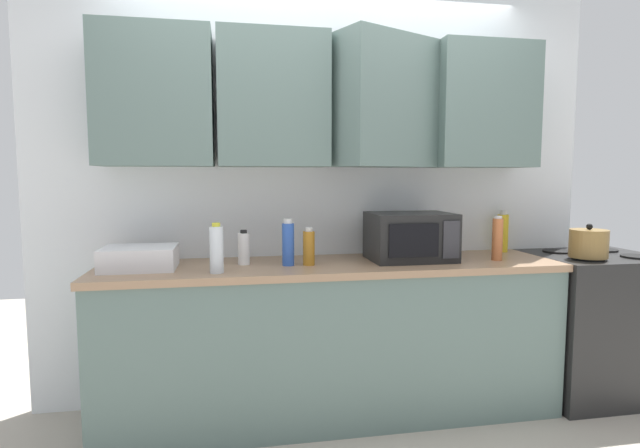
% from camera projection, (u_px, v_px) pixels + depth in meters
% --- Properties ---
extents(wall_back_with_cabinets, '(3.49, 0.56, 2.60)m').
position_uv_depth(wall_back_with_cabinets, '(325.00, 146.00, 2.97)').
color(wall_back_with_cabinets, white).
rests_on(wall_back_with_cabinets, ground_plane).
extents(counter_run, '(2.62, 0.63, 0.90)m').
position_uv_depth(counter_run, '(333.00, 339.00, 2.86)').
color(counter_run, slate).
rests_on(counter_run, ground_plane).
extents(stove_range, '(0.76, 0.64, 0.91)m').
position_uv_depth(stove_range, '(592.00, 324.00, 3.14)').
color(stove_range, black).
rests_on(stove_range, ground_plane).
extents(kettle, '(0.22, 0.22, 0.20)m').
position_uv_depth(kettle, '(589.00, 243.00, 2.92)').
color(kettle, olive).
rests_on(kettle, stove_range).
extents(microwave, '(0.48, 0.37, 0.28)m').
position_uv_depth(microwave, '(410.00, 237.00, 2.90)').
color(microwave, black).
rests_on(microwave, counter_run).
extents(dish_rack, '(0.38, 0.30, 0.12)m').
position_uv_depth(dish_rack, '(140.00, 258.00, 2.62)').
color(dish_rack, silver).
rests_on(dish_rack, counter_run).
extents(bottle_white_jar, '(0.07, 0.07, 0.20)m').
position_uv_depth(bottle_white_jar, '(244.00, 248.00, 2.75)').
color(bottle_white_jar, white).
rests_on(bottle_white_jar, counter_run).
extents(bottle_yellow_mustard, '(0.07, 0.07, 0.27)m').
position_uv_depth(bottle_yellow_mustard, '(503.00, 232.00, 3.22)').
color(bottle_yellow_mustard, gold).
rests_on(bottle_yellow_mustard, counter_run).
extents(bottle_clear_tall, '(0.07, 0.07, 0.26)m').
position_uv_depth(bottle_clear_tall, '(217.00, 249.00, 2.51)').
color(bottle_clear_tall, silver).
rests_on(bottle_clear_tall, counter_run).
extents(bottle_amber_vinegar, '(0.07, 0.07, 0.21)m').
position_uv_depth(bottle_amber_vinegar, '(309.00, 247.00, 2.73)').
color(bottle_amber_vinegar, '#AD701E').
rests_on(bottle_amber_vinegar, counter_run).
extents(bottle_spice_jar, '(0.06, 0.06, 0.26)m').
position_uv_depth(bottle_spice_jar, '(497.00, 239.00, 2.89)').
color(bottle_spice_jar, '#BC6638').
rests_on(bottle_spice_jar, counter_run).
extents(bottle_blue_cleaner, '(0.07, 0.07, 0.26)m').
position_uv_depth(bottle_blue_cleaner, '(288.00, 243.00, 2.72)').
color(bottle_blue_cleaner, '#2D56B7').
rests_on(bottle_blue_cleaner, counter_run).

